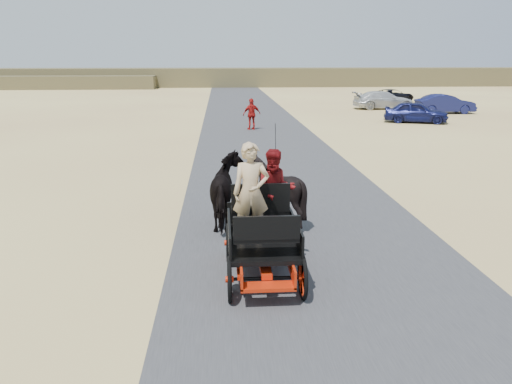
{
  "coord_description": "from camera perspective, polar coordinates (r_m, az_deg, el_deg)",
  "views": [
    {
      "loc": [
        -1.91,
        -6.74,
        3.98
      ],
      "look_at": [
        -1.19,
        3.4,
        1.2
      ],
      "focal_mm": 35.0,
      "sensor_mm": 36.0,
      "label": 1
    }
  ],
  "objects": [
    {
      "name": "ground",
      "position": [
        8.06,
        10.57,
        -14.6
      ],
      "size": [
        140.0,
        140.0,
        0.0
      ],
      "primitive_type": "plane",
      "color": "tan"
    },
    {
      "name": "road",
      "position": [
        8.05,
        10.57,
        -14.57
      ],
      "size": [
        6.0,
        140.0,
        0.01
      ],
      "primitive_type": "cube",
      "color": "#38383A",
      "rests_on": "ground"
    },
    {
      "name": "ridge_far",
      "position": [
        68.82,
        -2.52,
        12.97
      ],
      "size": [
        140.0,
        6.0,
        2.4
      ],
      "primitive_type": "cube",
      "color": "brown",
      "rests_on": "ground"
    },
    {
      "name": "carriage",
      "position": [
        9.3,
        0.7,
        -7.61
      ],
      "size": [
        1.3,
        2.4,
        0.72
      ],
      "primitive_type": null,
      "color": "black",
      "rests_on": "ground"
    },
    {
      "name": "horse_left",
      "position": [
        11.96,
        -3.1,
        0.09
      ],
      "size": [
        0.91,
        2.01,
        1.7
      ],
      "primitive_type": "imported",
      "rotation": [
        0.0,
        0.0,
        3.14
      ],
      "color": "black",
      "rests_on": "ground"
    },
    {
      "name": "horse_right",
      "position": [
        12.02,
        2.14,
        0.19
      ],
      "size": [
        1.37,
        1.54,
        1.7
      ],
      "primitive_type": "imported",
      "rotation": [
        0.0,
        0.0,
        3.14
      ],
      "color": "black",
      "rests_on": "ground"
    },
    {
      "name": "driver_man",
      "position": [
        8.92,
        -0.58,
        -0.04
      ],
      "size": [
        0.66,
        0.43,
        1.8
      ],
      "primitive_type": "imported",
      "color": "tan",
      "rests_on": "carriage"
    },
    {
      "name": "passenger_woman",
      "position": [
        9.52,
        2.23,
        0.24
      ],
      "size": [
        0.77,
        0.6,
        1.58
      ],
      "primitive_type": "imported",
      "color": "#660C0F",
      "rests_on": "carriage"
    },
    {
      "name": "pedestrian",
      "position": [
        27.91,
        -0.49,
        8.89
      ],
      "size": [
        1.09,
        0.69,
        1.73
      ],
      "primitive_type": "imported",
      "rotation": [
        0.0,
        0.0,
        3.42
      ],
      "color": "#A31412",
      "rests_on": "ground"
    },
    {
      "name": "car_a",
      "position": [
        32.5,
        17.82,
        8.69
      ],
      "size": [
        4.1,
        2.7,
        1.3
      ],
      "primitive_type": "imported",
      "rotation": [
        0.0,
        0.0,
        1.23
      ],
      "color": "navy",
      "rests_on": "ground"
    },
    {
      "name": "car_b",
      "position": [
        38.5,
        20.8,
        9.4
      ],
      "size": [
        4.09,
        1.43,
        1.35
      ],
      "primitive_type": "imported",
      "rotation": [
        0.0,
        0.0,
        1.57
      ],
      "color": "navy",
      "rests_on": "ground"
    },
    {
      "name": "car_c",
      "position": [
        40.39,
        14.38,
        10.14
      ],
      "size": [
        4.71,
        2.02,
        1.35
      ],
      "primitive_type": "imported",
      "rotation": [
        0.0,
        0.0,
        1.6
      ],
      "color": "silver",
      "rests_on": "ground"
    },
    {
      "name": "car_d",
      "position": [
        46.42,
        15.29,
        10.57
      ],
      "size": [
        4.57,
        3.52,
        1.15
      ],
      "primitive_type": "imported",
      "rotation": [
        0.0,
        0.0,
        2.02
      ],
      "color": "black",
      "rests_on": "ground"
    }
  ]
}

